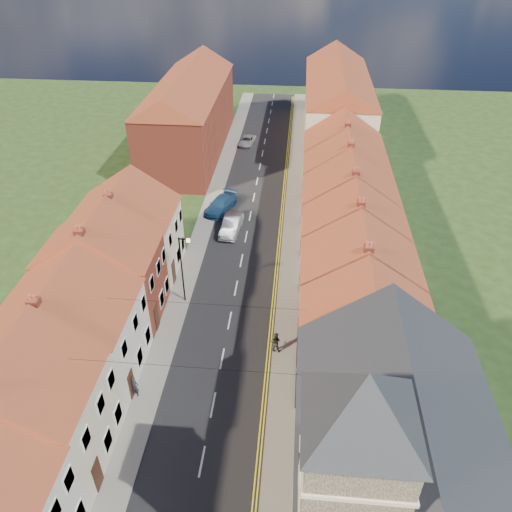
{
  "coord_description": "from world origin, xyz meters",
  "views": [
    {
      "loc": [
        4.61,
        -10.36,
        26.22
      ],
      "look_at": [
        1.7,
        21.88,
        3.5
      ],
      "focal_mm": 35.0,
      "sensor_mm": 36.0,
      "label": 1
    }
  ],
  "objects_px": {
    "pedestrian_left": "(135,387)",
    "lamppost": "(183,266)",
    "car_mid": "(232,225)",
    "church": "(388,457)",
    "pedestrian_right": "(275,342)",
    "car_far": "(221,205)",
    "car_distant": "(247,141)"
  },
  "relations": [
    {
      "from": "car_distant",
      "to": "pedestrian_left",
      "type": "distance_m",
      "value": 42.66
    },
    {
      "from": "church",
      "to": "pedestrian_left",
      "type": "bearing_deg",
      "value": 154.45
    },
    {
      "from": "pedestrian_right",
      "to": "church",
      "type": "bearing_deg",
      "value": 123.5
    },
    {
      "from": "pedestrian_left",
      "to": "car_mid",
      "type": "bearing_deg",
      "value": 84.81
    },
    {
      "from": "car_far",
      "to": "pedestrian_right",
      "type": "distance_m",
      "value": 20.94
    },
    {
      "from": "car_mid",
      "to": "pedestrian_right",
      "type": "bearing_deg",
      "value": -66.15
    },
    {
      "from": "church",
      "to": "pedestrian_right",
      "type": "distance_m",
      "value": 13.94
    },
    {
      "from": "church",
      "to": "pedestrian_left",
      "type": "relative_size",
      "value": 9.61
    },
    {
      "from": "church",
      "to": "lamppost",
      "type": "height_order",
      "value": "church"
    },
    {
      "from": "church",
      "to": "pedestrian_left",
      "type": "height_order",
      "value": "church"
    },
    {
      "from": "church",
      "to": "car_mid",
      "type": "height_order",
      "value": "church"
    },
    {
      "from": "car_distant",
      "to": "lamppost",
      "type": "bearing_deg",
      "value": -83.27
    },
    {
      "from": "car_mid",
      "to": "car_distant",
      "type": "height_order",
      "value": "car_mid"
    },
    {
      "from": "pedestrian_right",
      "to": "lamppost",
      "type": "bearing_deg",
      "value": -25.52
    },
    {
      "from": "car_far",
      "to": "pedestrian_right",
      "type": "bearing_deg",
      "value": -50.97
    },
    {
      "from": "church",
      "to": "lamppost",
      "type": "xyz_separation_m",
      "value": [
        -13.17,
        16.68,
        -2.34
      ]
    },
    {
      "from": "pedestrian_left",
      "to": "lamppost",
      "type": "bearing_deg",
      "value": 87.22
    },
    {
      "from": "lamppost",
      "to": "car_distant",
      "type": "bearing_deg",
      "value": 87.36
    },
    {
      "from": "car_distant",
      "to": "pedestrian_right",
      "type": "bearing_deg",
      "value": -71.59
    },
    {
      "from": "car_far",
      "to": "church",
      "type": "bearing_deg",
      "value": -48.48
    },
    {
      "from": "church",
      "to": "car_distant",
      "type": "height_order",
      "value": "church"
    },
    {
      "from": "car_mid",
      "to": "pedestrian_left",
      "type": "xyz_separation_m",
      "value": [
        -3.6,
        -20.58,
        0.16
      ]
    },
    {
      "from": "lamppost",
      "to": "pedestrian_right",
      "type": "distance_m",
      "value": 9.36
    },
    {
      "from": "church",
      "to": "car_far",
      "type": "relative_size",
      "value": 3.13
    },
    {
      "from": "church",
      "to": "car_mid",
      "type": "distance_m",
      "value": 30.0
    },
    {
      "from": "lamppost",
      "to": "car_distant",
      "type": "distance_m",
      "value": 32.97
    },
    {
      "from": "church",
      "to": "car_far",
      "type": "distance_m",
      "value": 34.31
    },
    {
      "from": "car_mid",
      "to": "church",
      "type": "bearing_deg",
      "value": -62.87
    },
    {
      "from": "church",
      "to": "lamppost",
      "type": "bearing_deg",
      "value": 128.3
    },
    {
      "from": "car_far",
      "to": "car_mid",
      "type": "bearing_deg",
      "value": -47.3
    },
    {
      "from": "church",
      "to": "pedestrian_left",
      "type": "distance_m",
      "value": 16.78
    },
    {
      "from": "church",
      "to": "pedestrian_right",
      "type": "xyz_separation_m",
      "value": [
        -5.66,
        11.74,
        -4.94
      ]
    }
  ]
}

